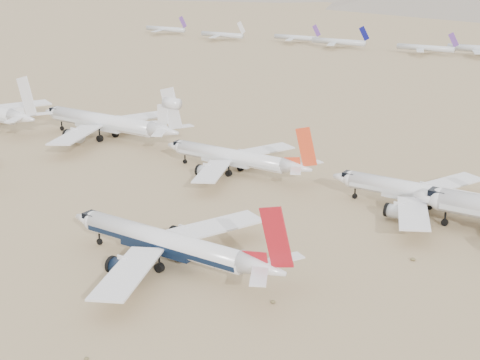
# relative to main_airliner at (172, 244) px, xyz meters

# --- Properties ---
(ground) EXTENTS (7000.00, 7000.00, 0.00)m
(ground) POSITION_rel_main_airliner_xyz_m (-1.57, -3.06, -4.65)
(ground) COLOR #997F59
(ground) RESTS_ON ground
(main_airliner) EXTENTS (47.93, 46.81, 16.91)m
(main_airliner) POSITION_rel_main_airliner_xyz_m (0.00, 0.00, 0.00)
(main_airliner) COLOR white
(main_airliner) RESTS_ON ground
(row2_gold_tail) EXTENTS (45.77, 44.76, 16.29)m
(row2_gold_tail) POSITION_rel_main_airliner_xyz_m (30.49, 54.14, -0.09)
(row2_gold_tail) COLOR white
(row2_gold_tail) RESTS_ON ground
(row2_orange_tail) EXTENTS (44.75, 43.78, 15.96)m
(row2_orange_tail) POSITION_rel_main_airliner_xyz_m (-22.31, 54.54, -0.17)
(row2_orange_tail) COLOR white
(row2_orange_tail) RESTS_ON ground
(row2_white_trijet) EXTENTS (55.88, 54.61, 19.80)m
(row2_white_trijet) POSITION_rel_main_airliner_xyz_m (-75.99, 62.09, 1.08)
(row2_white_trijet) COLOR white
(row2_white_trijet) RESTS_ON ground
(desert_scrub) EXTENTS (261.14, 121.67, 0.63)m
(desert_scrub) POSITION_rel_main_airliner_xyz_m (0.70, -32.27, -4.36)
(desert_scrub) COLOR brown
(desert_scrub) RESTS_ON ground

